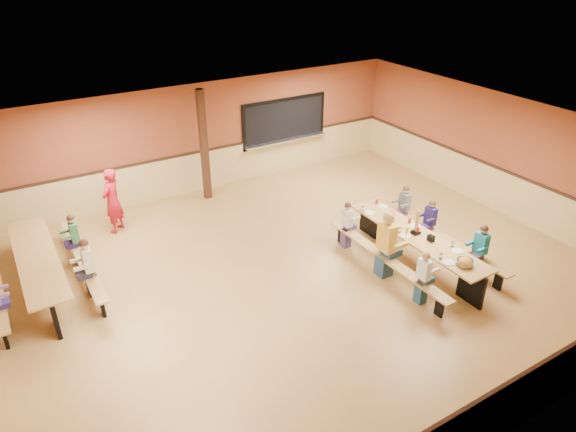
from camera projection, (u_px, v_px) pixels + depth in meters
ground at (299, 272)px, 10.96m from camera, size 12.00×12.00×0.00m
room_envelope at (299, 245)px, 10.63m from camera, size 12.04×10.04×3.02m
kitchen_pass_through at (284, 123)px, 15.18m from camera, size 2.78×0.28×1.38m
structural_post at (204, 146)px, 13.48m from camera, size 0.18×0.18×3.00m
cafeteria_table_main at (416, 243)px, 10.99m from camera, size 1.91×3.70×0.74m
cafeteria_table_second at (39, 265)px, 10.25m from camera, size 1.91×3.70×0.74m
seated_child_white_left at (423, 278)px, 9.81m from camera, size 0.33×0.27×1.13m
seated_adult_yellow at (386, 245)px, 10.55m from camera, size 0.49×0.40×1.46m
seated_child_grey_left at (347, 225)px, 11.64m from camera, size 0.32×0.26×1.11m
seated_child_teal_right at (480, 251)px, 10.59m from camera, size 0.36×0.30×1.19m
seated_child_navy_right at (429, 223)px, 11.68m from camera, size 0.34×0.28×1.15m
seated_child_char_right at (404, 209)px, 12.31m from camera, size 0.34×0.28×1.15m
seated_child_green_sec at (76, 240)px, 11.02m from camera, size 0.35×0.29×1.17m
seated_child_tan_sec at (89, 268)px, 10.01m from camera, size 0.38×0.31×1.23m
standing_woman at (112, 201)px, 12.17m from camera, size 0.69×0.69×1.62m
punch_pitcher at (391, 217)px, 11.37m from camera, size 0.16×0.16×0.22m
chip_bowl at (465, 262)px, 9.84m from camera, size 0.32×0.32×0.15m
napkin_dispenser at (431, 238)px, 10.64m from camera, size 0.10×0.14×0.13m
condiment_mustard at (407, 231)px, 10.87m from camera, size 0.06×0.06×0.17m
condiment_ketchup at (418, 231)px, 10.87m from camera, size 0.06×0.06×0.17m
table_paddle at (416, 228)px, 10.87m from camera, size 0.16×0.16×0.56m
place_settings at (417, 233)px, 10.87m from camera, size 0.65×3.30×0.11m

